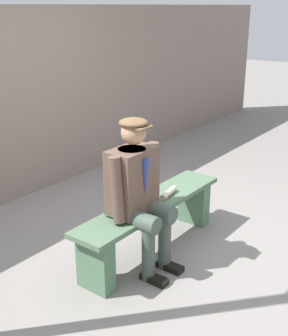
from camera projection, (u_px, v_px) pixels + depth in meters
The scene contains 5 objects.
ground_plane at pixel (151, 250), 4.14m from camera, with size 30.00×30.00×0.00m, color gray.
bench at pixel (151, 218), 4.02m from camera, with size 1.76×0.36×0.50m.
seated_man at pixel (138, 189), 3.65m from camera, with size 0.59×0.57×1.31m.
rolled_magazine at pixel (169, 193), 4.08m from camera, with size 0.06×0.06×0.26m, color beige.
stadium_wall at pixel (2, 107), 4.95m from camera, with size 12.00×0.24×2.15m, color gray.
Camera 1 is at (2.92, 2.15, 2.14)m, focal length 47.71 mm.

